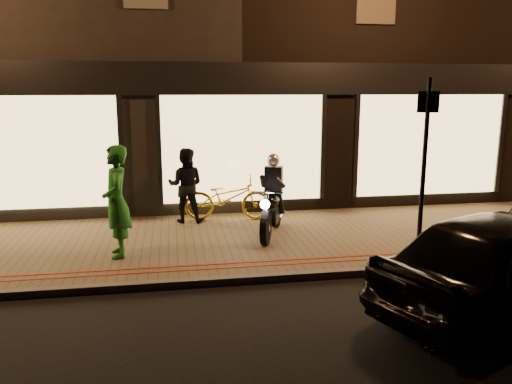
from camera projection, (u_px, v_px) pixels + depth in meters
ground at (280, 282)px, 7.71m from camera, size 90.00×90.00×0.00m
sidewalk at (258, 241)px, 9.63m from camera, size 50.00×4.00×0.12m
kerb_stone at (279, 277)px, 7.74m from camera, size 50.00×0.14×0.12m
red_kerb_lines at (273, 263)px, 8.21m from camera, size 50.00×0.26×0.01m
building_row at (220, 46)px, 15.52m from camera, size 48.00×10.11×8.50m
motorcycle at (272, 204)px, 9.72m from camera, size 0.88×1.86×1.59m
sign_post at (424, 157)px, 8.45m from camera, size 0.34×0.16×3.00m
bicycle_gold at (228, 198)px, 10.84m from camera, size 1.94×0.89×0.98m
person_green at (116, 202)px, 8.38m from camera, size 0.56×0.76×1.91m
person_dark at (186, 185)px, 10.62m from camera, size 0.88×0.74×1.59m
parked_car at (509, 261)px, 6.58m from camera, size 4.46×3.14×1.41m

